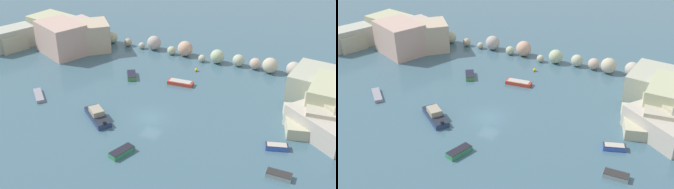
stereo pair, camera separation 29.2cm
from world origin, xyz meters
The scene contains 11 objects.
cove_water centered at (0.00, 0.00, 0.00)m, with size 160.00×160.00×0.00m, color #3D5F71.
cliff_headland_left centered at (-28.81, 15.49, 2.36)m, with size 23.30×18.18×5.80m.
rock_breakwater centered at (-0.62, 21.87, 1.18)m, with size 39.69×3.40×2.75m.
channel_buoy centered at (-0.21, 16.65, 0.26)m, with size 0.53×0.53×0.53m, color gold.
moored_boat_0 centered at (0.84, -8.72, 0.33)m, with size 2.15×3.38×0.65m.
moored_boat_1 centered at (17.11, 0.45, 0.33)m, with size 2.96×1.96×0.63m.
moored_boat_2 centered at (-0.53, 11.00, 0.30)m, with size 4.17×1.79×0.63m.
moored_boat_3 centered at (-8.82, 9.83, 0.34)m, with size 2.89×3.39×0.67m.
moored_boat_4 centered at (18.53, -4.73, 0.28)m, with size 2.81×1.34×0.56m.
moored_boat_5 centered at (-17.85, -2.08, 0.23)m, with size 3.91×3.59×0.46m.
moored_boat_6 centered at (-6.34, -3.39, 0.53)m, with size 5.81×4.90×1.44m.
Camera 2 is at (23.36, -41.43, 29.22)m, focal length 43.58 mm.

